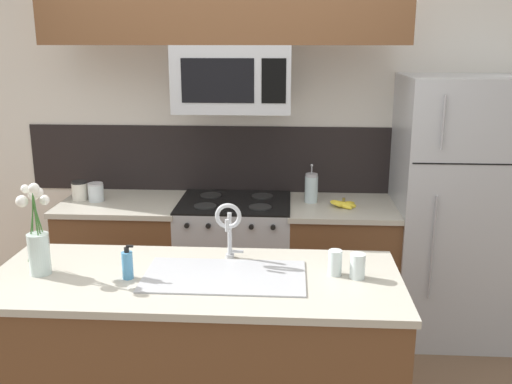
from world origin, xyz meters
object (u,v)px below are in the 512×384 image
at_px(banana_bunch, 344,204).
at_px(drinking_glass, 335,263).
at_px(microwave, 233,79).
at_px(spare_glass, 358,266).
at_px(sink_faucet, 229,223).
at_px(stove_range, 235,264).
at_px(dish_soap_bottle, 127,265).
at_px(french_press, 311,188).
at_px(flower_vase, 38,243).
at_px(storage_jar_tall, 80,191).
at_px(storage_jar_medium, 96,192).
at_px(refrigerator, 461,210).

relative_size(banana_bunch, drinking_glass, 1.56).
distance_m(microwave, spare_glass, 1.59).
bearing_deg(microwave, sink_faucet, -85.79).
distance_m(stove_range, dish_soap_bottle, 1.44).
height_order(french_press, flower_vase, flower_vase).
height_order(storage_jar_tall, french_press, french_press).
xyz_separation_m(storage_jar_medium, french_press, (1.48, 0.07, 0.04)).
bearing_deg(drinking_glass, stove_range, 116.54).
relative_size(french_press, flower_vase, 0.59).
relative_size(storage_jar_medium, dish_soap_bottle, 0.78).
relative_size(storage_jar_medium, drinking_glass, 1.05).
height_order(storage_jar_medium, sink_faucet, sink_faucet).
xyz_separation_m(drinking_glass, flower_vase, (-1.40, -0.07, 0.09)).
xyz_separation_m(banana_bunch, drinking_glass, (-0.14, -1.13, 0.04)).
height_order(sink_faucet, spare_glass, sink_faucet).
bearing_deg(dish_soap_bottle, banana_bunch, 48.14).
distance_m(microwave, french_press, 0.91).
relative_size(refrigerator, banana_bunch, 9.31).
bearing_deg(banana_bunch, drinking_glass, -96.97).
bearing_deg(storage_jar_medium, french_press, 2.58).
distance_m(stove_range, banana_bunch, 0.87).
bearing_deg(french_press, dish_soap_bottle, -123.43).
bearing_deg(storage_jar_tall, refrigerator, -0.02).
xyz_separation_m(storage_jar_medium, spare_glass, (1.66, -1.22, -0.00)).
height_order(stove_range, flower_vase, flower_vase).
bearing_deg(storage_jar_medium, drinking_glass, -37.31).
xyz_separation_m(microwave, dish_soap_bottle, (-0.37, -1.27, -0.77)).
distance_m(microwave, refrigerator, 1.75).
distance_m(storage_jar_tall, french_press, 1.61).
bearing_deg(refrigerator, flower_vase, -151.24).
distance_m(refrigerator, french_press, 1.01).
xyz_separation_m(microwave, sink_faucet, (0.08, -1.03, -0.64)).
xyz_separation_m(stove_range, flower_vase, (-0.81, -1.26, 0.60)).
bearing_deg(storage_jar_tall, drinking_glass, -35.85).
xyz_separation_m(banana_bunch, french_press, (-0.21, 0.12, 0.08)).
xyz_separation_m(storage_jar_medium, dish_soap_bottle, (0.59, -1.29, 0.00)).
xyz_separation_m(sink_faucet, flower_vase, (-0.88, -0.21, -0.05)).
bearing_deg(sink_faucet, french_press, 68.04).
xyz_separation_m(storage_jar_medium, banana_bunch, (1.69, -0.05, -0.04)).
bearing_deg(flower_vase, microwave, 56.90).
bearing_deg(refrigerator, stove_range, -179.25).
bearing_deg(drinking_glass, spare_glass, -17.69).
height_order(drinking_glass, spare_glass, drinking_glass).
xyz_separation_m(refrigerator, french_press, (-1.00, 0.04, 0.12)).
distance_m(storage_jar_tall, flower_vase, 1.31).
bearing_deg(drinking_glass, storage_jar_medium, 142.69).
height_order(sink_faucet, flower_vase, flower_vase).
relative_size(refrigerator, spare_glass, 14.84).
bearing_deg(banana_bunch, french_press, 150.46).
bearing_deg(storage_jar_medium, storage_jar_tall, 167.30).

